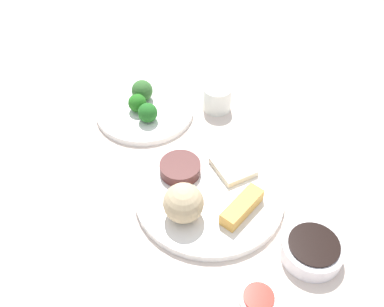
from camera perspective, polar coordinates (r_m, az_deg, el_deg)
tabletop at (r=0.85m, az=5.77°, el=-5.41°), size 2.20×2.20×0.02m
main_plate at (r=0.82m, az=2.34°, el=-5.39°), size 0.29×0.29×0.02m
rice_scoop at (r=0.75m, az=-1.15°, el=-6.64°), size 0.07×0.07×0.07m
spring_roll at (r=0.78m, az=6.70°, el=-7.13°), size 0.10×0.05×0.03m
crab_rangoon_wonton at (r=0.85m, az=5.52°, el=-1.76°), size 0.08×0.09×0.01m
stir_fry_heap at (r=0.84m, az=-1.59°, el=-1.97°), size 0.08×0.08×0.02m
broccoli_plate at (r=1.00m, az=-6.48°, el=5.64°), size 0.23×0.23×0.01m
broccoli_floret_0 at (r=0.98m, az=-7.32°, el=6.72°), size 0.04×0.04×0.04m
broccoli_floret_1 at (r=0.95m, az=-5.96°, el=5.45°), size 0.04×0.04×0.04m
broccoli_floret_2 at (r=1.01m, az=-6.69°, el=8.36°), size 0.05×0.05×0.05m
soy_sauce_bowl at (r=0.76m, az=15.56°, el=-12.54°), size 0.11×0.11×0.03m
soy_sauce_bowl_liquid at (r=0.75m, az=15.84°, el=-11.79°), size 0.09×0.09×0.00m
sauce_ramekin_sweet_and_sour at (r=0.71m, az=8.79°, el=-18.97°), size 0.06×0.06×0.03m
sauce_ramekin_sweet_and_sour_liquid at (r=0.70m, az=8.93°, el=-18.45°), size 0.05×0.05×0.00m
teacup at (r=1.00m, az=3.40°, el=7.41°), size 0.07×0.07×0.06m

